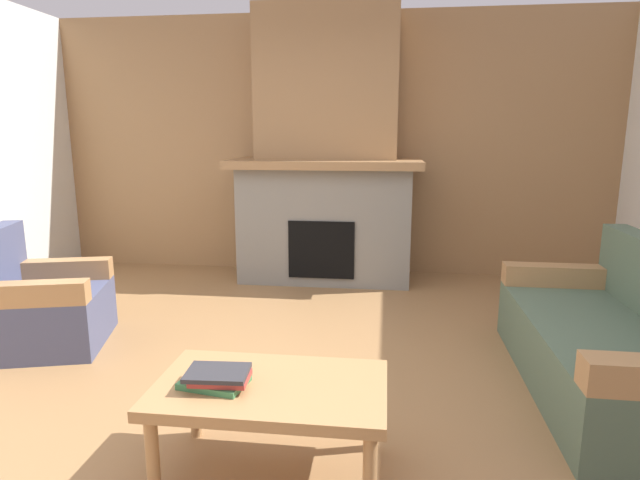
{
  "coord_description": "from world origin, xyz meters",
  "views": [
    {
      "loc": [
        0.61,
        -2.66,
        1.49
      ],
      "look_at": [
        0.16,
        0.89,
        0.76
      ],
      "focal_mm": 29.37,
      "sensor_mm": 36.0,
      "label": 1
    }
  ],
  "objects_px": {
    "armchair": "(39,306)",
    "coffee_table": "(271,395)",
    "fireplace": "(326,166)",
    "couch": "(616,345)"
  },
  "relations": [
    {
      "from": "fireplace",
      "to": "armchair",
      "type": "bearing_deg",
      "value": -131.46
    },
    {
      "from": "fireplace",
      "to": "couch",
      "type": "distance_m",
      "value": 3.1
    },
    {
      "from": "coffee_table",
      "to": "armchair",
      "type": "bearing_deg",
      "value": 148.21
    },
    {
      "from": "couch",
      "to": "fireplace",
      "type": "bearing_deg",
      "value": 130.98
    },
    {
      "from": "fireplace",
      "to": "armchair",
      "type": "height_order",
      "value": "fireplace"
    },
    {
      "from": "couch",
      "to": "coffee_table",
      "type": "height_order",
      "value": "couch"
    },
    {
      "from": "armchair",
      "to": "coffee_table",
      "type": "relative_size",
      "value": 0.94
    },
    {
      "from": "fireplace",
      "to": "armchair",
      "type": "relative_size",
      "value": 2.89
    },
    {
      "from": "armchair",
      "to": "coffee_table",
      "type": "bearing_deg",
      "value": -31.79
    },
    {
      "from": "armchair",
      "to": "coffee_table",
      "type": "height_order",
      "value": "armchair"
    }
  ]
}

